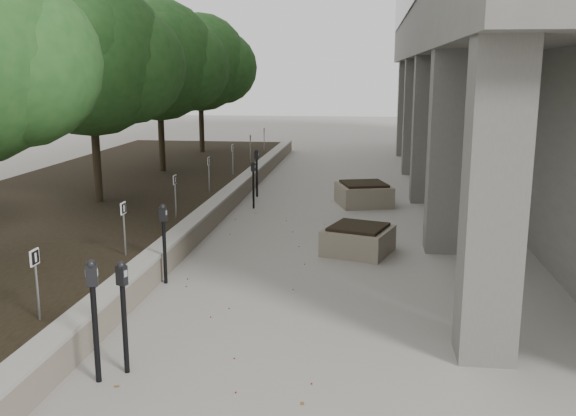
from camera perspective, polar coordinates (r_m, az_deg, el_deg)
The scene contains 21 objects.
ground at distance 7.95m, azimuth -7.39°, elevation -14.74°, with size 90.00×90.00×0.00m, color gray.
retaining_wall at distance 16.61m, azimuth -5.72°, elevation 0.54°, with size 0.39×26.00×0.50m, color gray, non-canonical shape.
planting_bed at distance 17.80m, azimuth -17.32°, elevation 0.67°, with size 7.00×26.00×0.40m, color black.
crabapple_tree_3 at distance 16.28m, azimuth -17.17°, elevation 10.02°, with size 4.60×4.00×5.44m, color #1F4D1D, non-canonical shape.
crabapple_tree_4 at distance 20.94m, azimuth -11.48°, elevation 10.68°, with size 4.60×4.00×5.44m, color #1F4D1D, non-canonical shape.
crabapple_tree_5 at distance 25.73m, azimuth -7.88°, elevation 11.04°, with size 4.60×4.00×5.44m, color #1F4D1D, non-canonical shape.
parking_sign_2 at distance 8.90m, azimuth -21.62°, elevation -6.43°, with size 0.04×0.22×0.96m, color black, non-canonical shape.
parking_sign_3 at distance 11.50m, azimuth -14.49°, elevation -1.83°, with size 0.04×0.22×0.96m, color black, non-canonical shape.
parking_sign_4 at distance 14.26m, azimuth -10.07°, elevation 1.05°, with size 0.04×0.22×0.96m, color black, non-canonical shape.
parking_sign_5 at distance 17.10m, azimuth -7.11°, elevation 2.98°, with size 0.04×0.22×0.96m, color black, non-canonical shape.
parking_sign_6 at distance 19.99m, azimuth -4.98°, elevation 4.36°, with size 0.04×0.22×0.96m, color black, non-canonical shape.
parking_sign_7 at distance 22.90m, azimuth -3.39°, elevation 5.38°, with size 0.04×0.22×0.96m, color black, non-canonical shape.
parking_sign_8 at distance 25.84m, azimuth -2.16°, elevation 6.17°, with size 0.04×0.22×0.96m, color black, non-canonical shape.
parking_meter_1 at distance 7.93m, azimuth -14.50°, elevation -9.51°, with size 0.14×0.10×1.41m, color black, non-canonical shape.
parking_meter_2 at distance 7.78m, azimuth -16.95°, elevation -9.74°, with size 0.15×0.11×1.50m, color black, non-canonical shape.
parking_meter_3 at distance 11.05m, azimuth -11.04°, elevation -3.20°, with size 0.14×0.10×1.40m, color black, non-canonical shape.
parking_meter_4 at distance 16.85m, azimuth -3.13°, elevation 2.07°, with size 0.12×0.09×1.26m, color black, non-canonical shape.
parking_meter_5 at distance 18.43m, azimuth -2.82°, elevation 3.15°, with size 0.14×0.10×1.39m, color black, non-canonical shape.
planter_front at distance 12.84m, azimuth 6.32°, elevation -2.80°, with size 1.22×1.22×0.57m, color gray, non-canonical shape.
planter_back at distance 17.44m, azimuth 6.81°, elevation 1.28°, with size 1.34×1.34×0.63m, color gray, non-canonical shape.
berry_scatter at distance 12.53m, azimuth -2.08°, elevation -4.40°, with size 3.30×14.10×0.02m, color maroon, non-canonical shape.
Camera 1 is at (1.88, -6.84, 3.59)m, focal length 39.60 mm.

